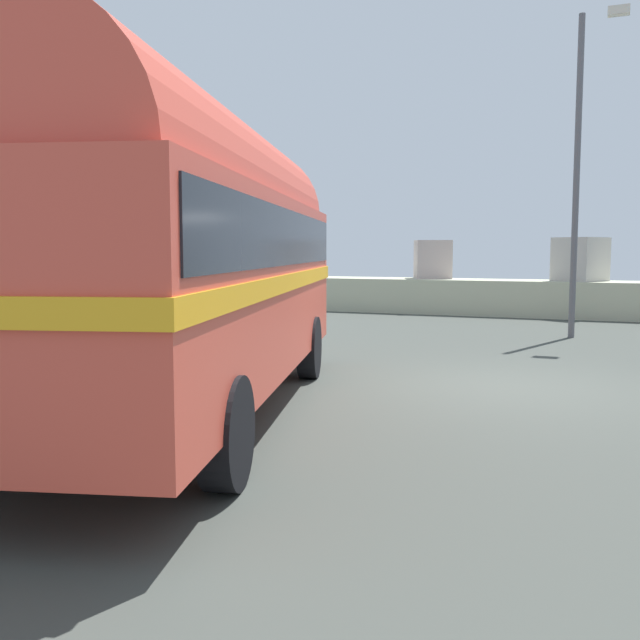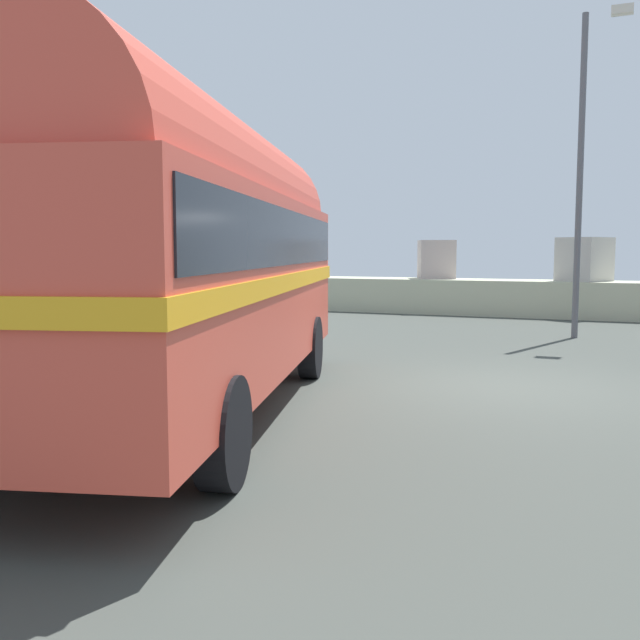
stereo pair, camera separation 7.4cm
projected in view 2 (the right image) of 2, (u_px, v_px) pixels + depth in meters
The scene contains 4 objects.
ground at pixel (503, 387), 10.31m from camera, with size 32.00×26.00×0.02m.
breakwater at pixel (570, 295), 21.00m from camera, with size 31.36×2.06×2.38m.
vintage_coach at pixel (188, 246), 8.38m from camera, with size 4.69×8.91×3.70m.
lamp_post at pixel (585, 160), 15.64m from camera, with size 1.03×0.41×7.16m.
Camera 2 is at (1.53, -10.40, 2.00)m, focal length 39.68 mm.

